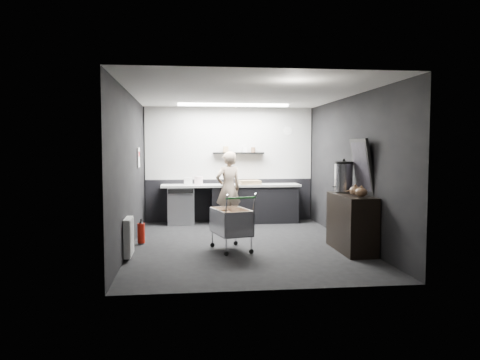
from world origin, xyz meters
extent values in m
plane|color=black|center=(0.00, 0.00, 0.00)|extent=(5.50, 5.50, 0.00)
plane|color=silver|center=(0.00, 0.00, 2.70)|extent=(5.50, 5.50, 0.00)
plane|color=black|center=(0.00, 2.75, 1.35)|extent=(5.50, 0.00, 5.50)
plane|color=black|center=(0.00, -2.75, 1.35)|extent=(5.50, 0.00, 5.50)
plane|color=black|center=(-2.00, 0.00, 1.35)|extent=(0.00, 5.50, 5.50)
plane|color=black|center=(2.00, 0.00, 1.35)|extent=(0.00, 5.50, 5.50)
cube|color=#BCBBB7|center=(0.00, 2.73, 1.85)|extent=(3.95, 0.02, 1.70)
cube|color=black|center=(0.00, 2.73, 0.50)|extent=(3.95, 0.02, 1.00)
cube|color=black|center=(0.20, 2.62, 1.62)|extent=(1.20, 0.22, 0.04)
cylinder|color=white|center=(1.40, 2.72, 2.15)|extent=(0.20, 0.03, 0.20)
cube|color=white|center=(-1.98, 1.30, 1.55)|extent=(0.02, 0.30, 0.40)
cube|color=red|center=(-1.98, 1.30, 1.62)|extent=(0.02, 0.22, 0.10)
cube|color=white|center=(-1.94, -0.90, 0.35)|extent=(0.10, 0.50, 0.60)
cube|color=white|center=(0.00, 1.85, 2.67)|extent=(2.40, 0.20, 0.04)
cube|color=black|center=(0.55, 2.42, 0.42)|extent=(2.00, 0.56, 0.85)
cube|color=silver|center=(0.00, 2.42, 0.88)|extent=(3.20, 0.60, 0.05)
cube|color=#9EA0A5|center=(-1.15, 2.42, 0.42)|extent=(0.60, 0.58, 0.85)
cube|color=black|center=(-1.15, 2.12, 0.78)|extent=(0.56, 0.02, 0.10)
imported|color=beige|center=(-0.10, 1.97, 0.83)|extent=(0.71, 0.58, 1.67)
cube|color=silver|center=(-0.28, -0.47, 0.29)|extent=(0.71, 0.91, 0.02)
cube|color=silver|center=(-0.53, -0.47, 0.50)|extent=(0.22, 0.78, 0.43)
cube|color=silver|center=(-0.03, -0.47, 0.50)|extent=(0.22, 0.78, 0.43)
cube|color=silver|center=(-0.28, -0.86, 0.50)|extent=(0.51, 0.15, 0.43)
cube|color=silver|center=(-0.28, -0.08, 0.50)|extent=(0.51, 0.15, 0.43)
cylinder|color=silver|center=(-0.50, -0.83, 0.16)|extent=(0.02, 0.02, 0.28)
cylinder|color=silver|center=(-0.06, -0.83, 0.16)|extent=(0.02, 0.02, 0.28)
cylinder|color=silver|center=(-0.50, -0.11, 0.16)|extent=(0.02, 0.02, 0.28)
cylinder|color=silver|center=(-0.06, -0.11, 0.16)|extent=(0.02, 0.02, 0.28)
cylinder|color=#258A2D|center=(-0.28, -0.92, 0.95)|extent=(0.51, 0.16, 0.03)
cube|color=brown|center=(-0.39, -0.38, 0.48)|extent=(0.29, 0.33, 0.36)
cube|color=brown|center=(-0.15, -0.59, 0.46)|extent=(0.27, 0.31, 0.32)
cylinder|color=black|center=(-0.50, -0.83, 0.04)|extent=(0.08, 0.05, 0.08)
cylinder|color=black|center=(-0.50, -0.11, 0.04)|extent=(0.08, 0.05, 0.08)
cylinder|color=black|center=(-0.06, -0.83, 0.04)|extent=(0.08, 0.05, 0.08)
cylinder|color=black|center=(-0.06, -0.11, 0.04)|extent=(0.08, 0.05, 0.08)
cube|color=black|center=(1.74, -0.75, 0.48)|extent=(0.48, 1.27, 0.96)
cylinder|color=silver|center=(1.74, -0.32, 1.22)|extent=(0.32, 0.32, 0.49)
cylinder|color=black|center=(1.74, -0.32, 1.49)|extent=(0.32, 0.32, 0.04)
sphere|color=black|center=(1.74, -0.32, 1.53)|extent=(0.05, 0.05, 0.05)
ellipsoid|color=brown|center=(1.74, -0.90, 1.04)|extent=(0.19, 0.19, 0.15)
ellipsoid|color=brown|center=(1.74, -1.17, 1.04)|extent=(0.19, 0.19, 0.15)
cube|color=black|center=(1.94, -0.69, 1.43)|extent=(0.22, 0.74, 0.95)
cube|color=black|center=(1.92, -0.69, 1.43)|extent=(0.15, 0.64, 0.82)
cylinder|color=#AB170B|center=(-1.85, 0.22, 0.20)|extent=(0.13, 0.13, 0.36)
cone|color=black|center=(-1.85, 0.22, 0.40)|extent=(0.09, 0.09, 0.05)
cylinder|color=black|center=(-1.85, 0.22, 0.44)|extent=(0.03, 0.03, 0.05)
cube|color=#A28256|center=(0.43, 2.37, 0.95)|extent=(0.51, 0.41, 0.09)
cylinder|color=silver|center=(-0.74, 2.42, 1.00)|extent=(0.19, 0.19, 0.19)
cube|color=white|center=(-0.98, 2.37, 0.98)|extent=(0.19, 0.15, 0.16)
camera|label=1|loc=(-1.04, -8.31, 1.76)|focal=35.00mm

